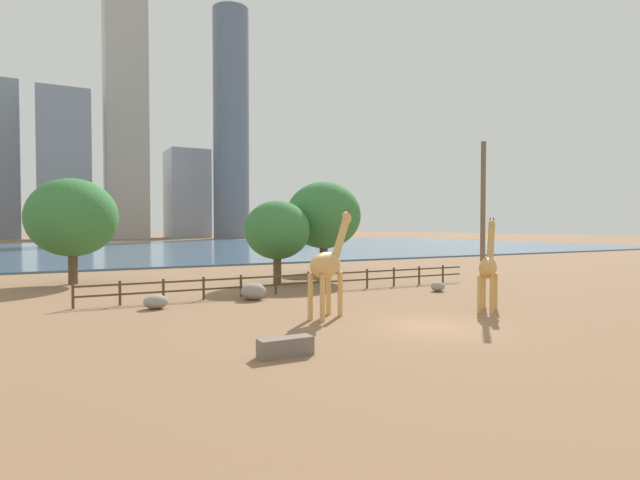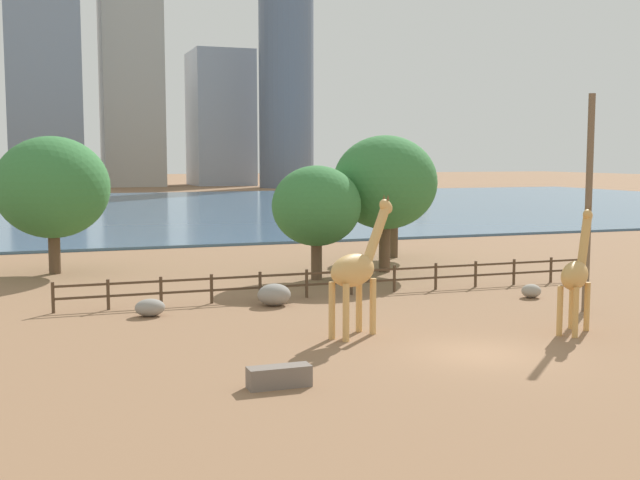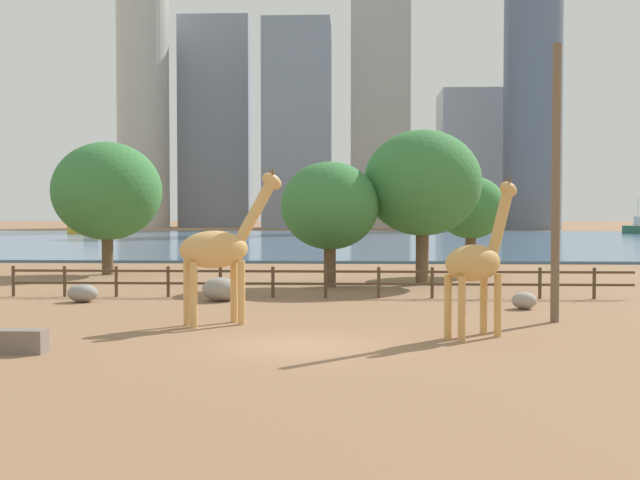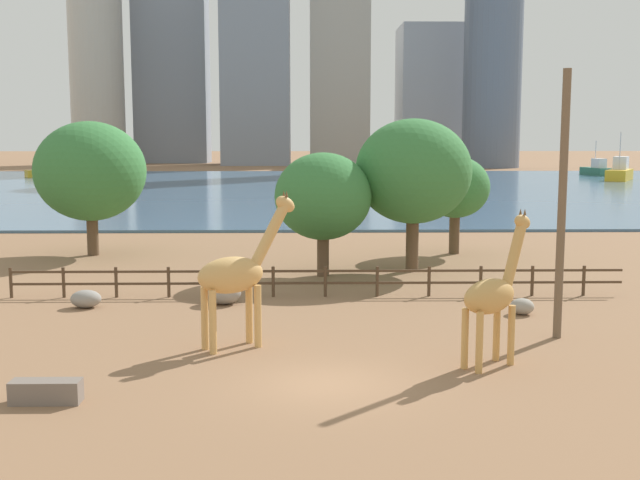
# 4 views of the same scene
# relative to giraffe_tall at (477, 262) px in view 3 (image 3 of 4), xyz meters

# --- Properties ---
(ground_plane) EXTENTS (400.00, 400.00, 0.00)m
(ground_plane) POSITION_rel_giraffe_tall_xyz_m (-5.03, 78.32, -2.16)
(ground_plane) COLOR #8C6647
(harbor_water) EXTENTS (180.00, 86.00, 0.20)m
(harbor_water) POSITION_rel_giraffe_tall_xyz_m (-5.03, 75.32, -2.06)
(harbor_water) COLOR #476B8C
(harbor_water) RESTS_ON ground
(giraffe_tall) EXTENTS (2.59, 2.10, 4.67)m
(giraffe_tall) POSITION_rel_giraffe_tall_xyz_m (0.00, 0.00, 0.00)
(giraffe_tall) COLOR tan
(giraffe_tall) RESTS_ON ground
(giraffe_companion) EXTENTS (3.42, 2.37, 5.06)m
(giraffe_companion) POSITION_rel_giraffe_tall_xyz_m (-7.78, 2.23, 0.26)
(giraffe_companion) COLOR tan
(giraffe_companion) RESTS_ON ground
(utility_pole) EXTENTS (0.28, 0.28, 9.04)m
(utility_pole) POSITION_rel_giraffe_tall_xyz_m (3.02, 3.28, 2.35)
(utility_pole) COLOR brown
(utility_pole) RESTS_ON ground
(boulder_near_fence) EXTENTS (0.91, 0.84, 0.63)m
(boulder_near_fence) POSITION_rel_giraffe_tall_xyz_m (2.77, 6.78, -1.85)
(boulder_near_fence) COLOR gray
(boulder_near_fence) RESTS_ON ground
(boulder_by_pole) EXTENTS (1.22, 0.95, 0.71)m
(boulder_by_pole) POSITION_rel_giraffe_tall_xyz_m (-14.35, 8.31, -1.81)
(boulder_by_pole) COLOR gray
(boulder_by_pole) RESTS_ON ground
(boulder_small) EXTENTS (1.46, 1.28, 0.96)m
(boulder_small) POSITION_rel_giraffe_tall_xyz_m (-8.92, 8.89, -1.69)
(boulder_small) COLOR gray
(boulder_small) RESTS_ON ground
(feeding_trough) EXTENTS (1.80, 0.60, 0.60)m
(feeding_trough) POSITION_rel_giraffe_tall_xyz_m (-12.30, -3.10, -1.86)
(feeding_trough) COLOR #72665B
(feeding_trough) RESTS_ON ground
(enclosure_fence) EXTENTS (26.12, 0.14, 1.30)m
(enclosure_fence) POSITION_rel_giraffe_tall_xyz_m (-5.37, 10.32, -1.40)
(enclosure_fence) COLOR #4C3826
(enclosure_fence) RESTS_ON ground
(tree_left_large) EXTENTS (5.81, 5.81, 7.65)m
(tree_left_large) POSITION_rel_giraffe_tall_xyz_m (-0.17, 16.67, 2.85)
(tree_left_large) COLOR brown
(tree_left_large) RESTS_ON ground
(tree_center_broad) EXTENTS (6.23, 6.23, 7.59)m
(tree_center_broad) POSITION_rel_giraffe_tall_xyz_m (-17.67, 22.20, 2.61)
(tree_center_broad) COLOR brown
(tree_center_broad) RESTS_ON ground
(tree_right_tall) EXTENTS (4.69, 4.69, 6.01)m
(tree_right_tall) POSITION_rel_giraffe_tall_xyz_m (-4.70, 15.31, 1.71)
(tree_right_tall) COLOR brown
(tree_right_tall) RESTS_ON ground
(tree_left_small) EXTENTS (3.93, 3.93, 5.62)m
(tree_left_small) POSITION_rel_giraffe_tall_xyz_m (3.04, 22.42, 1.65)
(tree_left_small) COLOR brown
(tree_left_small) RESTS_ON ground
(boat_ferry) EXTENTS (3.38, 6.38, 5.46)m
(boat_ferry) POSITION_rel_giraffe_tall_xyz_m (40.73, 103.25, -1.05)
(boat_ferry) COLOR #337259
(boat_ferry) RESTS_ON harbor_water
(boat_tug) EXTENTS (5.63, 4.61, 2.39)m
(boat_tug) POSITION_rel_giraffe_tall_xyz_m (-45.31, 100.39, -1.15)
(boat_tug) COLOR gold
(boat_tug) RESTS_ON harbor_water
(skyline_tower_needle) EXTENTS (12.79, 12.15, 82.12)m
(skyline_tower_needle) POSITION_rel_giraffe_tall_xyz_m (2.03, 155.12, 38.90)
(skyline_tower_needle) COLOR #ADA89E
(skyline_tower_needle) RESTS_ON ground
(skyline_block_central) EXTENTS (11.25, 11.25, 55.71)m
(skyline_block_central) POSITION_rel_giraffe_tall_xyz_m (-49.55, 150.11, 25.69)
(skyline_block_central) COLOR #B7B2A8
(skyline_block_central) RESTS_ON ground
(skyline_tower_glass) EXTENTS (11.40, 11.40, 73.05)m
(skyline_tower_glass) POSITION_rel_giraffe_tall_xyz_m (31.57, 137.23, 34.36)
(skyline_tower_glass) COLOR slate
(skyline_tower_glass) RESTS_ON ground
(skyline_block_left) EXTENTS (16.35, 9.81, 48.51)m
(skyline_block_left) POSITION_rel_giraffe_tall_xyz_m (-35.85, 163.55, 22.09)
(skyline_block_left) COLOR gray
(skyline_block_left) RESTS_ON ground
(skyline_block_right) EXTENTS (14.44, 15.48, 44.57)m
(skyline_block_right) POSITION_rel_giraffe_tall_xyz_m (-15.96, 152.52, 20.12)
(skyline_block_right) COLOR gray
(skyline_block_right) RESTS_ON ground
(skyline_tower_short) EXTENTS (13.20, 15.50, 30.08)m
(skyline_tower_short) POSITION_rel_giraffe_tall_xyz_m (21.93, 156.86, 12.87)
(skyline_tower_short) COLOR #939EAD
(skyline_tower_short) RESTS_ON ground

